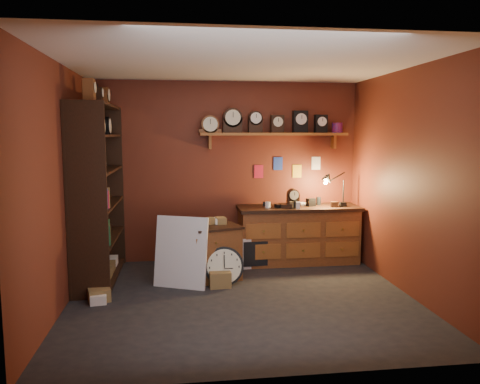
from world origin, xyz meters
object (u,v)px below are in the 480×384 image
shelving_unit (95,186)px  low_cabinet (215,250)px  big_round_clock (224,266)px  workbench (298,231)px

shelving_unit → low_cabinet: size_ratio=3.16×
shelving_unit → low_cabinet: 1.76m
low_cabinet → big_round_clock: 0.33m
workbench → low_cabinet: workbench is taller
big_round_clock → workbench: bearing=37.9°
shelving_unit → workbench: (2.84, 0.49, -0.78)m
workbench → shelving_unit: bearing=-170.1°
shelving_unit → big_round_clock: bearing=-15.3°
low_cabinet → big_round_clock: low_cabinet is taller
workbench → big_round_clock: (-1.21, -0.94, -0.23)m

